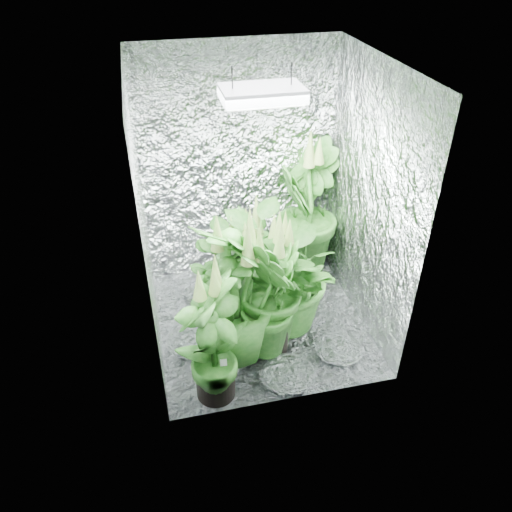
{
  "coord_description": "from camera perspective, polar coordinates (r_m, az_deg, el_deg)",
  "views": [
    {
      "loc": [
        -0.71,
        -2.93,
        2.73
      ],
      "look_at": [
        -0.04,
        0.0,
        0.65
      ],
      "focal_mm": 35.0,
      "sensor_mm": 36.0,
      "label": 1
    }
  ],
  "objects": [
    {
      "name": "plant_g",
      "position": [
        3.51,
        1.77,
        -4.26
      ],
      "size": [
        0.61,
        0.61,
        1.12
      ],
      "rotation": [
        0.0,
        0.0,
        4.63
      ],
      "color": "black",
      "rests_on": "ground"
    },
    {
      "name": "plant_e",
      "position": [
        3.69,
        3.3,
        -2.53
      ],
      "size": [
        0.99,
        0.99,
        1.04
      ],
      "rotation": [
        0.0,
        0.0,
        3.31
      ],
      "color": "black",
      "rests_on": "ground"
    },
    {
      "name": "plant_d",
      "position": [
        3.46,
        -2.56,
        -4.42
      ],
      "size": [
        0.85,
        0.85,
        1.19
      ],
      "rotation": [
        0.0,
        0.0,
        2.24
      ],
      "color": "black",
      "rests_on": "ground"
    },
    {
      "name": "plant_b",
      "position": [
        4.01,
        -0.08,
        -0.48
      ],
      "size": [
        0.62,
        0.62,
        0.95
      ],
      "rotation": [
        0.0,
        0.0,
        0.95
      ],
      "color": "black",
      "rests_on": "ground"
    },
    {
      "name": "ceiling",
      "position": [
        3.1,
        0.73,
        21.09
      ],
      "size": [
        1.6,
        1.6,
        0.01
      ],
      "primitive_type": "cube",
      "color": "silver",
      "rests_on": "walls"
    },
    {
      "name": "plant_label",
      "position": [
        3.33,
        -3.72,
        -12.19
      ],
      "size": [
        0.05,
        0.02,
        0.07
      ],
      "primitive_type": "cube",
      "rotation": [
        -0.21,
        0.0,
        -0.08
      ],
      "color": "white",
      "rests_on": "plant_f"
    },
    {
      "name": "ground",
      "position": [
        4.07,
        0.53,
        -7.46
      ],
      "size": [
        1.6,
        1.6,
        0.0
      ],
      "primitive_type": "plane",
      "color": "silver",
      "rests_on": "ground"
    },
    {
      "name": "plant_f",
      "position": [
        3.2,
        -4.96,
        -9.47
      ],
      "size": [
        0.7,
        0.7,
        1.09
      ],
      "rotation": [
        0.0,
        0.0,
        4.27
      ],
      "color": "black",
      "rests_on": "ground"
    },
    {
      "name": "grow_lamp",
      "position": [
        3.15,
        0.71,
        18.02
      ],
      "size": [
        0.5,
        0.3,
        0.22
      ],
      "color": "gray",
      "rests_on": "ceiling"
    },
    {
      "name": "circulation_fan",
      "position": [
        4.57,
        6.25,
        -0.01
      ],
      "size": [
        0.15,
        0.29,
        0.34
      ],
      "rotation": [
        0.0,
        0.0,
        0.18
      ],
      "color": "black",
      "rests_on": "ground"
    },
    {
      "name": "plant_a",
      "position": [
        3.83,
        -2.38,
        -1.79
      ],
      "size": [
        0.94,
        0.94,
        0.96
      ],
      "rotation": [
        0.0,
        0.0,
        0.23
      ],
      "color": "black",
      "rests_on": "ground"
    },
    {
      "name": "walls",
      "position": [
        3.48,
        0.61,
        4.86
      ],
      "size": [
        1.62,
        1.62,
        2.0
      ],
      "color": "silver",
      "rests_on": "ground"
    },
    {
      "name": "plant_c",
      "position": [
        4.34,
        5.46,
        5.23
      ],
      "size": [
        0.76,
        0.76,
        1.3
      ],
      "rotation": [
        0.0,
        0.0,
        1.74
      ],
      "color": "black",
      "rests_on": "ground"
    }
  ]
}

